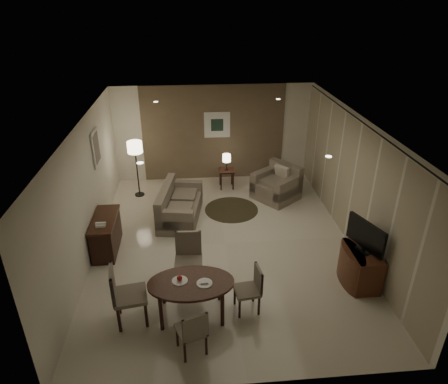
{
  "coord_description": "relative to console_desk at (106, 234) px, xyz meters",
  "views": [
    {
      "loc": [
        -0.67,
        -7.23,
        4.9
      ],
      "look_at": [
        0.0,
        0.2,
        1.15
      ],
      "focal_mm": 32.0,
      "sensor_mm": 36.0,
      "label": 1
    }
  ],
  "objects": [
    {
      "name": "room_shell",
      "position": [
        2.49,
        0.4,
        0.98
      ],
      "size": [
        5.5,
        7.0,
        2.7
      ],
      "color": "beige",
      "rests_on": "ground"
    },
    {
      "name": "taupe_accent",
      "position": [
        2.49,
        3.48,
        0.98
      ],
      "size": [
        3.96,
        0.03,
        2.7
      ],
      "primitive_type": "cube",
      "color": "brown",
      "rests_on": "wall_back"
    },
    {
      "name": "curtain_wall",
      "position": [
        5.17,
        0.0,
        0.95
      ],
      "size": [
        0.08,
        6.7,
        2.58
      ],
      "primitive_type": null,
      "color": "#BCB493",
      "rests_on": "wall_right"
    },
    {
      "name": "curtain_rod",
      "position": [
        5.17,
        0.0,
        2.27
      ],
      "size": [
        0.03,
        6.8,
        0.03
      ],
      "primitive_type": "cylinder",
      "rotation": [
        1.57,
        0.0,
        0.0
      ],
      "color": "black",
      "rests_on": "wall_right"
    },
    {
      "name": "art_back_frame",
      "position": [
        2.59,
        3.46,
        1.23
      ],
      "size": [
        0.72,
        0.03,
        0.72
      ],
      "primitive_type": "cube",
      "color": "silver",
      "rests_on": "wall_back"
    },
    {
      "name": "art_back_canvas",
      "position": [
        2.59,
        3.44,
        1.23
      ],
      "size": [
        0.34,
        0.01,
        0.34
      ],
      "primitive_type": "cube",
      "color": "#1D3425",
      "rests_on": "wall_back"
    },
    {
      "name": "art_left_frame",
      "position": [
        -0.23,
        1.2,
        1.48
      ],
      "size": [
        0.03,
        0.6,
        0.8
      ],
      "primitive_type": "cube",
      "color": "silver",
      "rests_on": "wall_left"
    },
    {
      "name": "art_left_canvas",
      "position": [
        -0.21,
        1.2,
        1.48
      ],
      "size": [
        0.01,
        0.46,
        0.64
      ],
      "primitive_type": "cube",
      "color": "gray",
      "rests_on": "wall_left"
    },
    {
      "name": "downlight_nl",
      "position": [
        1.09,
        -1.8,
        2.31
      ],
      "size": [
        0.1,
        0.1,
        0.01
      ],
      "primitive_type": "cylinder",
      "color": "white",
      "rests_on": "ceiling"
    },
    {
      "name": "downlight_nr",
      "position": [
        3.89,
        -1.8,
        2.31
      ],
      "size": [
        0.1,
        0.1,
        0.01
      ],
      "primitive_type": "cylinder",
      "color": "white",
      "rests_on": "ceiling"
    },
    {
      "name": "downlight_fl",
      "position": [
        1.09,
        1.8,
        2.31
      ],
      "size": [
        0.1,
        0.1,
        0.01
      ],
      "primitive_type": "cylinder",
      "color": "white",
      "rests_on": "ceiling"
    },
    {
      "name": "downlight_fr",
      "position": [
        3.89,
        1.8,
        2.31
      ],
      "size": [
        0.1,
        0.1,
        0.01
      ],
      "primitive_type": "cylinder",
      "color": "white",
      "rests_on": "ceiling"
    },
    {
      "name": "console_desk",
      "position": [
        0.0,
        0.0,
        0.0
      ],
      "size": [
        0.48,
        1.2,
        0.75
      ],
      "primitive_type": null,
      "color": "#412514",
      "rests_on": "floor"
    },
    {
      "name": "telephone",
      "position": [
        0.0,
        -0.3,
        0.43
      ],
      "size": [
        0.2,
        0.14,
        0.09
      ],
      "primitive_type": null,
      "color": "white",
      "rests_on": "console_desk"
    },
    {
      "name": "tv_cabinet",
      "position": [
        4.89,
        -1.5,
        -0.03
      ],
      "size": [
        0.48,
        0.9,
        0.7
      ],
      "primitive_type": null,
      "color": "brown",
      "rests_on": "floor"
    },
    {
      "name": "flat_tv",
      "position": [
        4.87,
        -1.5,
        0.65
      ],
      "size": [
        0.36,
        0.85,
        0.6
      ],
      "primitive_type": null,
      "rotation": [
        0.0,
        0.0,
        0.35
      ],
      "color": "black",
      "rests_on": "tv_cabinet"
    },
    {
      "name": "dining_table",
      "position": [
        1.74,
        -2.06,
        -0.04
      ],
      "size": [
        1.42,
        0.89,
        0.67
      ],
      "primitive_type": null,
      "color": "#412514",
      "rests_on": "floor"
    },
    {
      "name": "chair_near",
      "position": [
        1.73,
        -2.84,
        0.05
      ],
      "size": [
        0.52,
        0.52,
        0.84
      ],
      "primitive_type": null,
      "rotation": [
        0.0,
        0.0,
        3.49
      ],
      "color": "gray",
      "rests_on": "floor"
    },
    {
      "name": "chair_far",
      "position": [
        1.71,
        -1.32,
        0.14
      ],
      "size": [
        0.52,
        0.52,
        1.03
      ],
      "primitive_type": null,
      "rotation": [
        0.0,
        0.0,
        -0.05
      ],
      "color": "gray",
      "rests_on": "floor"
    },
    {
      "name": "chair_left",
      "position": [
        0.76,
        -2.12,
        0.16
      ],
      "size": [
        0.59,
        0.59,
        1.06
      ],
      "primitive_type": null,
      "rotation": [
        0.0,
        0.0,
        1.74
      ],
      "color": "gray",
      "rests_on": "floor"
    },
    {
      "name": "chair_right",
      "position": [
        2.68,
        -2.04,
        0.04
      ],
      "size": [
        0.45,
        0.45,
        0.84
      ],
      "primitive_type": null,
      "rotation": [
        0.0,
        0.0,
        -1.44
      ],
      "color": "gray",
      "rests_on": "floor"
    },
    {
      "name": "plate_a",
      "position": [
        1.56,
        -2.01,
        0.3
      ],
      "size": [
        0.26,
        0.26,
        0.02
      ],
      "primitive_type": "cylinder",
      "color": "white",
      "rests_on": "dining_table"
    },
    {
      "name": "plate_b",
      "position": [
        1.96,
        -2.11,
        0.3
      ],
      "size": [
        0.26,
        0.26,
        0.02
      ],
      "primitive_type": "cylinder",
      "color": "white",
      "rests_on": "dining_table"
    },
    {
      "name": "fruit_apple",
      "position": [
        1.56,
        -2.01,
        0.35
      ],
      "size": [
        0.09,
        0.09,
        0.09
      ],
      "primitive_type": "sphere",
      "color": "#B11A14",
      "rests_on": "plate_a"
    },
    {
      "name": "napkin",
      "position": [
        1.96,
        -2.11,
        0.32
      ],
      "size": [
        0.12,
        0.08,
        0.03
      ],
      "primitive_type": "cube",
      "color": "white",
      "rests_on": "plate_b"
    },
    {
      "name": "round_rug",
      "position": [
        2.79,
        1.48,
        -0.37
      ],
      "size": [
        1.33,
        1.33,
        0.01
      ],
      "primitive_type": "cylinder",
      "color": "#423A25",
      "rests_on": "floor"
    },
    {
      "name": "sofa",
      "position": [
        1.53,
        1.17,
        0.03
      ],
      "size": [
        1.83,
        1.12,
        0.81
      ],
      "primitive_type": null,
      "rotation": [
        0.0,
        0.0,
        1.41
      ],
      "color": "gray",
      "rests_on": "floor"
    },
    {
      "name": "armchair",
      "position": [
        4.02,
        2.0,
        0.07
      ],
      "size": [
        1.37,
        1.38,
        0.89
      ],
      "primitive_type": null,
      "rotation": [
        0.0,
        0.0,
        -0.91
      ],
      "color": "gray",
      "rests_on": "floor"
    },
    {
      "name": "side_table",
      "position": [
        2.79,
        2.78,
        -0.11
      ],
      "size": [
        0.41,
        0.41,
        0.53
      ],
      "primitive_type": null,
      "color": "black",
      "rests_on": "floor"
    },
    {
      "name": "table_lamp",
      "position": [
        2.79,
        2.78,
        0.4
      ],
      "size": [
        0.22,
        0.22,
        0.5
      ],
      "primitive_type": null,
      "color": "#FFEAC1",
      "rests_on": "side_table"
    },
    {
      "name": "floor_lamp",
      "position": [
        0.41,
        2.52,
        0.38
      ],
      "size": [
        0.38,
        0.38,
        1.51
      ],
      "primitive_type": null,
      "color": "#FFE5B7",
      "rests_on": "floor"
    }
  ]
}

